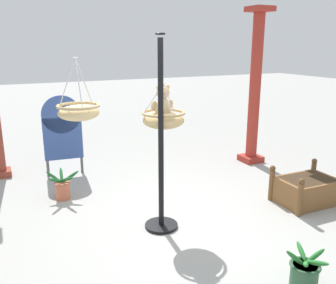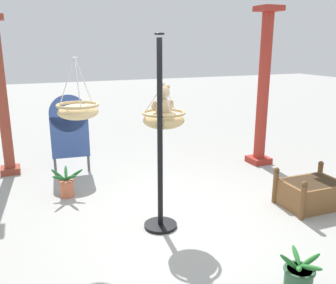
% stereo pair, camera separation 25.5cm
% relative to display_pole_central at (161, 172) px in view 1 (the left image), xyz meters
% --- Properties ---
extents(ground_plane, '(40.00, 40.00, 0.00)m').
position_rel_display_pole_central_xyz_m(ground_plane, '(0.19, 0.09, -0.79)').
color(ground_plane, '#9E9E99').
extents(display_pole_central, '(0.44, 0.44, 2.51)m').
position_rel_display_pole_central_xyz_m(display_pole_central, '(0.00, 0.00, 0.00)').
color(display_pole_central, black).
rests_on(display_pole_central, ground).
extents(hanging_basket_with_teddy, '(0.58, 0.58, 0.60)m').
position_rel_display_pole_central_xyz_m(hanging_basket_with_teddy, '(0.15, 0.25, 0.63)').
color(hanging_basket_with_teddy, tan).
extents(teddy_bear, '(0.31, 0.27, 0.45)m').
position_rel_display_pole_central_xyz_m(teddy_bear, '(0.15, 0.27, 0.83)').
color(teddy_bear, tan).
extents(hanging_basket_left_high, '(0.51, 0.51, 0.73)m').
position_rel_display_pole_central_xyz_m(hanging_basket_left_high, '(-0.96, 0.23, 0.83)').
color(hanging_basket_left_high, tan).
extents(greenhouse_pillar_right, '(0.43, 0.43, 3.07)m').
position_rel_display_pole_central_xyz_m(greenhouse_pillar_right, '(2.87, 1.78, 0.70)').
color(greenhouse_pillar_right, '#9E2D23').
rests_on(greenhouse_pillar_right, ground).
extents(wooden_planter_box, '(0.96, 0.72, 0.57)m').
position_rel_display_pole_central_xyz_m(wooden_planter_box, '(2.34, -0.26, -0.57)').
color(wooden_planter_box, brown).
rests_on(wooden_planter_box, ground).
extents(potted_plant_flowering_red, '(0.43, 0.47, 0.42)m').
position_rel_display_pole_central_xyz_m(potted_plant_flowering_red, '(0.78, -1.76, -0.61)').
color(potted_plant_flowering_red, '#2D5638').
rests_on(potted_plant_flowering_red, ground).
extents(potted_plant_bushy_green, '(0.52, 0.57, 0.46)m').
position_rel_display_pole_central_xyz_m(potted_plant_bushy_green, '(-1.03, 1.51, -0.59)').
color(potted_plant_bushy_green, '#BC6042').
rests_on(potted_plant_bushy_green, ground).
extents(display_sign_board, '(0.70, 0.11, 1.49)m').
position_rel_display_pole_central_xyz_m(display_sign_board, '(-0.79, 2.64, 0.09)').
color(display_sign_board, '#334C8C').
rests_on(display_sign_board, ground).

